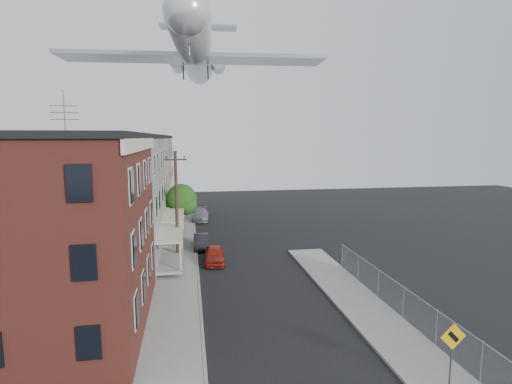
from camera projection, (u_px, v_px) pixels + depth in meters
sidewalk_left at (181, 241)px, 38.67m from camera, size 3.00×62.00×0.12m
sidewalk_right at (369, 313)px, 22.90m from camera, size 3.00×26.00×0.12m
curb_left at (196, 240)px, 38.90m from camera, size 0.15×62.00×0.14m
curb_right at (346, 314)px, 22.66m from camera, size 0.15×26.00×0.14m
corner_building at (42, 234)px, 20.29m from camera, size 10.31×12.30×12.15m
row_house_a at (88, 204)px, 29.58m from camera, size 11.98×7.00×10.30m
row_house_b at (107, 192)px, 36.42m from camera, size 11.98×7.00×10.30m
row_house_c at (120, 183)px, 43.26m from camera, size 11.98×7.00×10.30m
row_house_d at (129, 177)px, 50.10m from camera, size 11.98×7.00×10.30m
row_house_e at (136, 172)px, 56.94m from camera, size 11.98×7.00×10.30m
chainlink_fence at (404, 302)px, 22.04m from camera, size 0.06×18.06×1.90m
warning_sign at (452, 345)px, 15.80m from camera, size 1.10×0.11×2.80m
utility_pole at (176, 205)px, 32.16m from camera, size 1.80×0.26×9.00m
street_tree at (183, 200)px, 42.08m from camera, size 3.22×3.20×5.20m
car_near at (215, 255)px, 32.15m from camera, size 1.76×4.01×1.34m
car_mid at (201, 241)px, 36.40m from camera, size 1.38×3.82×1.25m
car_far at (200, 215)px, 48.67m from camera, size 2.23×4.84×1.37m
airplane at (195, 51)px, 40.91m from camera, size 25.52×29.13×8.43m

